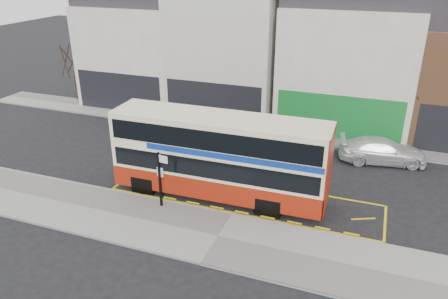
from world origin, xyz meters
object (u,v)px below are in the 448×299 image
at_px(double_decker_bus, 220,156).
at_px(car_silver, 191,122).
at_px(bus_stop_post, 161,174).
at_px(car_white, 383,151).
at_px(street_tree_right, 419,101).
at_px(car_grey, 278,134).
at_px(street_tree_left, 72,52).

bearing_deg(double_decker_bus, car_silver, 122.55).
bearing_deg(bus_stop_post, car_white, 50.66).
height_order(double_decker_bus, street_tree_right, street_tree_right).
distance_m(car_grey, car_white, 6.75).
distance_m(car_silver, street_tree_right, 15.17).
bearing_deg(double_decker_bus, car_white, 41.86).
height_order(bus_stop_post, street_tree_right, street_tree_right).
distance_m(double_decker_bus, car_silver, 9.49).
distance_m(car_silver, car_white, 13.00).
bearing_deg(car_grey, bus_stop_post, 142.17).
bearing_deg(car_silver, street_tree_left, 81.56).
distance_m(double_decker_bus, bus_stop_post, 3.17).
bearing_deg(car_grey, car_white, -116.98).
distance_m(double_decker_bus, car_grey, 8.36).
bearing_deg(car_white, double_decker_bus, 121.80).
distance_m(bus_stop_post, street_tree_right, 17.34).
height_order(bus_stop_post, car_silver, bus_stop_post).
xyz_separation_m(car_silver, street_tree_left, (-12.22, 3.28, 3.48)).
xyz_separation_m(car_grey, street_tree_right, (8.44, 2.33, 2.55)).
relative_size(bus_stop_post, car_white, 0.57).
bearing_deg(bus_stop_post, street_tree_right, 54.35).
xyz_separation_m(double_decker_bus, street_tree_right, (9.57, 10.43, 0.84)).
relative_size(street_tree_left, street_tree_right, 1.32).
xyz_separation_m(car_grey, street_tree_left, (-18.51, 2.98, 3.58)).
bearing_deg(car_silver, street_tree_right, -73.26).
height_order(car_white, street_tree_left, street_tree_left).
bearing_deg(street_tree_right, car_grey, -164.58).
relative_size(car_grey, street_tree_right, 0.80).
bearing_deg(double_decker_bus, street_tree_left, 146.50).
bearing_deg(car_silver, bus_stop_post, -157.06).
bearing_deg(car_white, car_grey, 71.74).
bearing_deg(car_grey, street_tree_left, 61.08).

